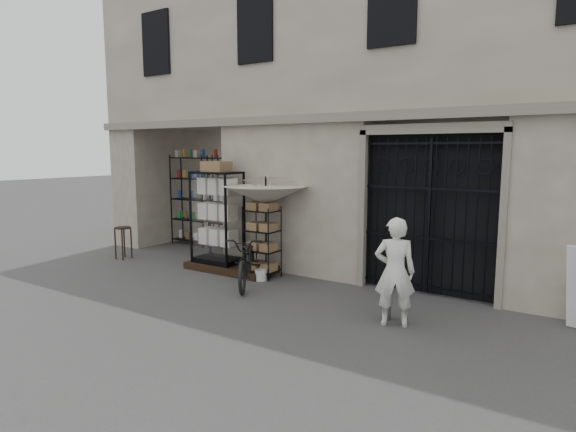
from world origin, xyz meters
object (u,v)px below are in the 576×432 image
Objects in this scene: wooden_stool at (123,242)px; shopkeeper at (393,325)px; white_bucket at (261,275)px; display_cabinet at (217,222)px; wire_rack at (262,243)px; bicycle at (248,285)px; market_umbrella at (266,190)px; steel_bollard at (387,297)px.

wooden_stool is 7.21m from shopkeeper.
white_bucket is 0.14× the size of shopkeeper.
shopkeeper is (7.16, -0.71, -0.41)m from wooden_stool.
wire_rack is at bearing 3.82° from display_cabinet.
bicycle is 4.00m from wooden_stool.
shopkeeper is (3.18, -0.93, -0.11)m from white_bucket.
steel_bollard is (3.14, -1.14, -1.44)m from market_umbrella.
market_umbrella is 3.20× the size of wooden_stool.
wire_rack reaches higher than shopkeeper.
display_cabinet is 9.24× the size of white_bucket.
wooden_stool is at bearing -170.94° from market_umbrella.
shopkeeper is at bearing -5.66° from wooden_stool.
wooden_stool is at bearing 175.70° from steel_bollard.
steel_bollard is (4.36, -1.00, -0.69)m from display_cabinet.
wire_rack is 1.09m from market_umbrella.
wooden_stool is at bearing -151.37° from wire_rack.
shopkeeper is at bearing -21.71° from market_umbrella.
wooden_stool is at bearing -165.91° from display_cabinet.
display_cabinet is 1.14× the size of bicycle.
white_bucket is at bearing -38.97° from shopkeeper.
steel_bollard is at bearing -4.30° from wooden_stool.
market_umbrella reaches higher than wire_rack.
steel_bollard is (3.00, -0.75, 0.25)m from white_bucket.
bicycle is (0.13, -0.80, -1.81)m from market_umbrella.
shopkeeper is (3.19, -0.52, 0.00)m from bicycle.
market_umbrella is 1.52× the size of shopkeeper.
steel_bollard is 0.45m from shopkeeper.
wire_rack is 3.60m from shopkeeper.
market_umbrella is (1.22, 0.14, 0.75)m from display_cabinet.
steel_bollard is at bearing -68.18° from shopkeeper.
white_bucket is at bearing 165.95° from steel_bollard.
white_bucket is at bearing 57.95° from bicycle.
market_umbrella is at bearing 69.03° from bicycle.
market_umbrella is 1.98m from bicycle.
bicycle is at bearing -56.96° from wire_rack.
market_umbrella is 4.13m from wooden_stool.
shopkeeper is (3.32, -1.32, -1.81)m from market_umbrella.
display_cabinet reaches higher than steel_bollard.
white_bucket is 0.12× the size of bicycle.
white_bucket is (0.14, -0.39, -1.69)m from market_umbrella.
shopkeeper is at bearing -45.61° from steel_bollard.
wooden_stool is at bearing -28.23° from shopkeeper.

